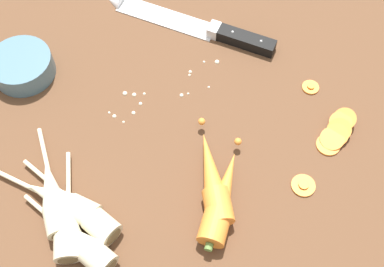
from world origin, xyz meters
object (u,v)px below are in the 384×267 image
Objects in this scene: parsnip_back at (67,222)px; prep_bowl at (22,66)px; parsnip_mid_left at (80,243)px; carrot_slice_stack at (337,132)px; parsnip_front at (83,210)px; chefs_knife at (186,23)px; whole_carrot_second at (222,200)px; carrot_slice_stray_near at (303,185)px; parsnip_outer at (61,201)px; whole_carrot at (213,180)px; parsnip_mid_right at (53,197)px; carrot_slice_stray_mid at (311,87)px.

parsnip_back is 31.23cm from prep_bowl.
carrot_slice_stack is at bearing 2.53° from parsnip_mid_left.
prep_bowl is (-2.19, 30.37, 0.17)cm from parsnip_front.
carrot_slice_stack is (42.85, -2.65, -1.04)cm from parsnip_front.
whole_carrot_second is at bearing -104.14° from chefs_knife.
prep_bowl reaches higher than carrot_slice_stray_near.
prep_bowl is at bearing 89.11° from parsnip_outer.
carrot_slice_stray_near is (13.19, -5.63, -1.74)cm from whole_carrot.
parsnip_back is (-31.65, -30.62, 1.33)cm from chefs_knife.
parsnip_mid_right is 2.33× the size of carrot_slice_stack.
parsnip_mid_right is (-3.52, 3.84, 0.00)cm from parsnip_front.
parsnip_back is 4.63× the size of carrot_slice_stray_near.
parsnip_front is 1.09× the size of parsnip_mid_left.
parsnip_back is at bearing -78.47° from parsnip_mid_right.
parsnip_front is at bearing 161.60° from whole_carrot_second.
parsnip_back is (-0.84, 3.76, 0.00)cm from parsnip_mid_left.
parsnip_mid_right is at bearing 161.10° from carrot_slice_stray_near.
parsnip_mid_left is 0.95× the size of parsnip_back.
parsnip_mid_right is 5.11× the size of carrot_slice_stray_near.
carrot_slice_stray_mid is at bearing 5.70° from parsnip_outer.
carrot_slice_stray_near is 52.79cm from prep_bowl.
whole_carrot is 6.34× the size of carrot_slice_stray_mid.
parsnip_outer is 4.11× the size of carrot_slice_stray_near.
carrot_slice_stray_mid is 51.44cm from prep_bowl.
chefs_knife is 1.49× the size of parsnip_front.
whole_carrot_second is 25.67cm from parsnip_mid_right.
chefs_knife is 9.10× the size of carrot_slice_stray_mid.
whole_carrot is 0.97× the size of parsnip_mid_right.
parsnip_back is (-2.56, -0.86, 0.00)cm from parsnip_front.
parsnip_back is at bearing 167.58° from carrot_slice_stray_near.
whole_carrot reaches higher than carrot_slice_stray_near.
parsnip_outer is at bearing 162.20° from carrot_slice_stray_near.
parsnip_mid_left and parsnip_mid_right have the same top height.
whole_carrot reaches higher than carrot_slice_stray_mid.
parsnip_outer is (-2.62, 2.77, 0.00)cm from parsnip_front.
whole_carrot is 4.96× the size of carrot_slice_stray_near.
carrot_slice_stray_mid is (47.33, 3.56, -1.62)cm from parsnip_mid_right.
prep_bowl is at bearing 94.13° from parsnip_front.
carrot_slice_stack is at bearing -36.25° from prep_bowl.
chefs_knife is 37.55cm from whole_carrot_second.
parsnip_back reaches higher than carrot_slice_stray_mid.
whole_carrot_second is at bearing -149.58° from carrot_slice_stray_mid.
parsnip_front is 4.79× the size of carrot_slice_stray_near.
whole_carrot is 24.56cm from parsnip_mid_right.
carrot_slice_stack is 0.77× the size of prep_bowl.
parsnip_mid_right is at bearing -92.87° from prep_bowl.
parsnip_outer reaches higher than carrot_slice_stray_mid.
parsnip_back is at bearing -161.43° from parsnip_front.
parsnip_back is at bearing 165.62° from whole_carrot_second.
chefs_knife is 1.73× the size of parsnip_outer.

